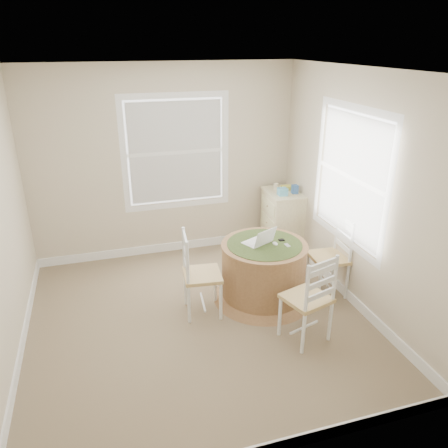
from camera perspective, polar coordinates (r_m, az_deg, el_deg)
name	(u,v)px	position (r m, az deg, el deg)	size (l,w,h in m)	color
room	(208,202)	(4.48, -2.10, 2.83)	(3.64, 3.64, 2.64)	#887256
round_table	(264,269)	(5.11, 5.18, -5.85)	(1.17, 1.17, 0.71)	olive
chair_left	(202,274)	(4.80, -2.86, -6.60)	(0.42, 0.40, 0.95)	white
chair_near	(307,298)	(4.47, 10.73, -9.45)	(0.42, 0.40, 0.95)	white
chair_right	(328,257)	(5.30, 13.48, -4.23)	(0.42, 0.40, 0.95)	white
laptop	(259,241)	(4.97, 4.59, -2.23)	(0.39, 0.38, 0.22)	white
mouse	(275,244)	(4.98, 6.69, -2.56)	(0.06, 0.09, 0.03)	white
phone	(287,246)	(4.96, 8.27, -2.81)	(0.04, 0.09, 0.02)	#B7BABF
keys	(281,240)	(5.07, 7.51, -2.14)	(0.06, 0.05, 0.03)	black
corner_chest	(282,220)	(6.36, 7.62, 0.49)	(0.53, 0.67, 0.87)	#F2EFB5
tissue_box	(282,192)	(6.03, 7.62, 4.15)	(0.12, 0.12, 0.10)	#55A4C3
box_yellow	(287,187)	(6.30, 8.20, 4.75)	(0.15, 0.10, 0.06)	#DDDC4E
box_blue	(296,189)	(6.14, 9.41, 4.48)	(0.08, 0.08, 0.12)	#355F9F
cup_cream	(275,186)	(6.29, 6.67, 4.93)	(0.07, 0.07, 0.09)	beige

